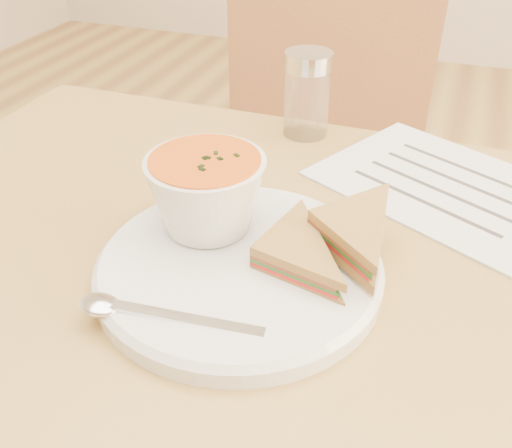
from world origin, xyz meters
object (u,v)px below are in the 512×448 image
at_px(chair_far, 318,218).
at_px(condiment_shaker, 307,94).
at_px(plate, 239,269).
at_px(soup_bowl, 207,197).

distance_m(chair_far, condiment_shaker, 0.41).
bearing_deg(chair_far, plate, 82.85).
relative_size(soup_bowl, condiment_shaker, 1.01).
distance_m(soup_bowl, condiment_shaker, 0.28).
distance_m(plate, soup_bowl, 0.08).
bearing_deg(plate, chair_far, 94.81).
distance_m(chair_far, plate, 0.62).
relative_size(plate, soup_bowl, 2.33).
relative_size(chair_far, soup_bowl, 7.89).
bearing_deg(soup_bowl, chair_far, 89.66).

